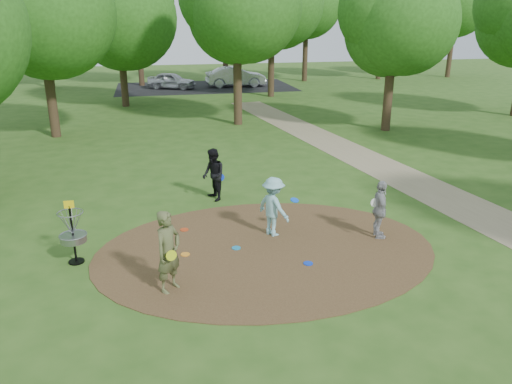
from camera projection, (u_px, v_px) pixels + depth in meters
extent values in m
plane|color=#2D5119|center=(266.00, 250.00, 12.30)|extent=(100.00, 100.00, 0.00)
cylinder|color=#47301C|center=(266.00, 249.00, 12.30)|extent=(8.40, 8.40, 0.02)
cube|color=#8C7A5B|center=(456.00, 202.00, 15.43)|extent=(7.55, 39.89, 0.01)
cube|color=black|center=(205.00, 87.00, 40.34)|extent=(14.00, 8.00, 0.01)
imported|color=#525732|center=(168.00, 252.00, 10.21)|extent=(0.76, 0.76, 1.78)
cylinder|color=#CADC18|center=(171.00, 255.00, 9.94)|extent=(0.22, 0.09, 0.22)
imported|color=#87C3CA|center=(273.00, 207.00, 12.88)|extent=(1.03, 1.18, 1.58)
cylinder|color=blue|center=(295.00, 200.00, 12.97)|extent=(0.29, 0.29, 0.08)
imported|color=black|center=(213.00, 175.00, 15.38)|extent=(0.80, 0.92, 1.63)
cylinder|color=#0B2DC4|center=(221.00, 177.00, 15.43)|extent=(0.23, 0.12, 0.22)
imported|color=#9D9D9F|center=(380.00, 210.00, 12.73)|extent=(0.56, 0.97, 1.55)
cylinder|color=silver|center=(374.00, 203.00, 12.61)|extent=(0.22, 0.08, 0.22)
cylinder|color=#1781B8|center=(236.00, 248.00, 12.33)|extent=(0.22, 0.22, 0.02)
cylinder|color=#0C33CE|center=(308.00, 263.00, 11.57)|extent=(0.22, 0.22, 0.02)
cylinder|color=#BE3813|center=(184.00, 230.00, 13.39)|extent=(0.22, 0.22, 0.02)
imported|color=#B7B8BF|center=(172.00, 81.00, 39.07)|extent=(4.02, 2.90, 1.27)
imported|color=#A0A2A8|center=(236.00, 77.00, 40.15)|extent=(4.80, 1.70, 1.58)
cylinder|color=orange|center=(185.00, 254.00, 12.00)|extent=(0.22, 0.22, 0.02)
cylinder|color=black|center=(73.00, 236.00, 11.46)|extent=(0.05, 0.05, 1.35)
cylinder|color=black|center=(77.00, 261.00, 11.68)|extent=(0.36, 0.36, 0.04)
cylinder|color=gray|center=(73.00, 238.00, 11.48)|extent=(0.60, 0.60, 0.16)
torus|color=gray|center=(73.00, 235.00, 11.45)|extent=(0.63, 0.63, 0.03)
torus|color=gray|center=(70.00, 213.00, 11.27)|extent=(0.58, 0.58, 0.02)
cube|color=yellow|center=(69.00, 204.00, 11.20)|extent=(0.22, 0.02, 0.18)
cylinder|color=#332316|center=(51.00, 97.00, 23.17)|extent=(0.44, 0.44, 3.80)
sphere|color=#245316|center=(40.00, 17.00, 22.00)|extent=(5.84, 5.84, 5.84)
cylinder|color=#332316|center=(238.00, 84.00, 25.82)|extent=(0.44, 0.44, 4.18)
sphere|color=#245316|center=(237.00, 10.00, 24.61)|extent=(5.52, 5.52, 5.52)
cylinder|color=#332316|center=(388.00, 94.00, 24.54)|extent=(0.44, 0.44, 3.61)
sphere|color=#245316|center=(394.00, 27.00, 23.49)|extent=(4.91, 4.91, 4.91)
cylinder|color=#332316|center=(124.00, 79.00, 31.20)|extent=(0.44, 0.44, 3.42)
sphere|color=#245316|center=(119.00, 21.00, 30.06)|extent=(6.18, 6.18, 6.18)
cylinder|color=#332316|center=(271.00, 65.00, 34.87)|extent=(0.44, 0.44, 4.37)
sphere|color=#245316|center=(272.00, 6.00, 33.59)|extent=(6.06, 6.06, 6.06)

